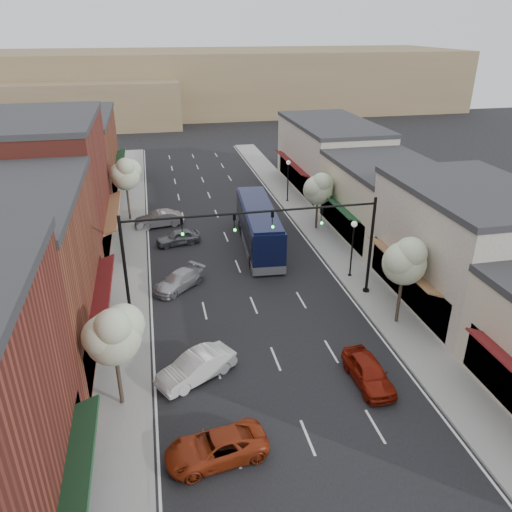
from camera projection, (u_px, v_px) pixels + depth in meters
ground at (285, 382)px, 26.24m from camera, size 160.00×160.00×0.00m
sidewalk_left at (128, 251)px, 41.00m from camera, size 2.80×73.00×0.15m
sidewalk_right at (322, 235)px, 44.18m from camera, size 2.80×73.00×0.15m
curb_left at (145, 250)px, 41.26m from camera, size 0.25×73.00×0.17m
curb_right at (307, 236)px, 43.91m from camera, size 0.25×73.00×0.17m
bldg_left_midnear at (3, 278)px, 26.88m from camera, size 10.14×14.10×9.40m
bldg_left_midfar at (44, 188)px, 38.96m from camera, size 10.14×14.10×10.90m
bldg_left_far at (71, 155)px, 53.66m from camera, size 10.14×18.10×8.40m
bldg_right_midnear at (466, 246)px, 32.49m from camera, size 9.14×12.10×7.90m
bldg_right_midfar at (384, 199)px, 43.42m from camera, size 9.14×12.10×6.40m
bldg_right_far at (330, 156)px, 55.61m from camera, size 9.14×16.10×7.40m
hill_far at (173, 82)px, 103.38m from camera, size 120.00×30.00×12.00m
hill_near at (36, 104)px, 88.87m from camera, size 50.00×20.00×8.00m
signal_mast_right at (338, 235)px, 32.42m from camera, size 8.22×0.46×7.00m
signal_mast_left at (163, 250)px, 30.29m from camera, size 8.22×0.46×7.00m
tree_right_near at (406, 260)px, 29.42m from camera, size 2.85×2.65×5.95m
tree_right_far at (319, 188)px, 43.78m from camera, size 2.85×2.65×5.43m
tree_left_near at (113, 333)px, 22.84m from camera, size 2.85×2.65×5.69m
tree_left_far at (126, 173)px, 45.69m from camera, size 2.85×2.65×6.13m
lamp_post_near at (353, 240)px, 35.73m from camera, size 0.44×0.44×4.44m
lamp_post_far at (288, 174)px, 51.23m from camera, size 0.44×0.44×4.44m
coach_bus at (259, 226)px, 41.32m from camera, size 3.38×11.69×3.53m
red_hatchback at (368, 372)px, 25.88m from camera, size 1.76×4.11×1.38m
parked_car_a at (216, 447)px, 21.37m from camera, size 4.69×2.69×1.23m
parked_car_b at (196, 367)px, 26.19m from camera, size 4.56×3.49×1.44m
parked_car_c at (179, 280)px, 35.22m from camera, size 4.27×4.11×1.22m
parked_car_d at (178, 237)px, 42.25m from camera, size 3.95×2.20×1.27m
parked_car_e at (159, 219)px, 45.93m from camera, size 4.50×2.16×1.42m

